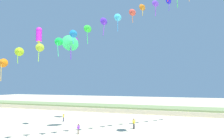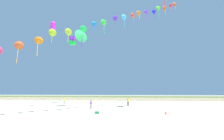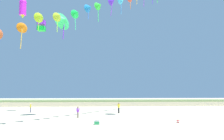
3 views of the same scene
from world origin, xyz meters
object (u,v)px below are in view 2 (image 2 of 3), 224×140
person_near_left (64,100)px  person_near_right (128,101)px  beach_cooler (97,112)px  beach_ball (166,113)px  large_kite_outer_drift (82,35)px  person_mid_center (91,104)px  large_kite_low_lead (73,41)px  large_kite_high_solo (53,28)px

person_near_left → person_near_right: size_ratio=0.92×
beach_cooler → beach_ball: bearing=4.5°
large_kite_outer_drift → beach_cooler: size_ratio=7.45×
person_near_right → person_mid_center: size_ratio=1.16×
person_near_right → large_kite_low_lead: size_ratio=0.88×
person_mid_center → beach_cooler: person_mid_center is taller
person_near_left → person_mid_center: 12.89m
large_kite_outer_drift → person_near_left: bearing=129.2°
beach_ball → person_near_left: bearing=143.1°
large_kite_high_solo → beach_ball: (20.00, -6.87, -15.44)m
person_mid_center → beach_cooler: bearing=-69.8°
person_near_right → beach_ball: 14.37m
person_mid_center → beach_ball: (11.90, -6.18, -0.69)m
person_near_left → person_mid_center: size_ratio=1.06×
large_kite_high_solo → beach_ball: large_kite_high_solo is taller
large_kite_low_lead → large_kite_high_solo: large_kite_low_lead is taller
person_near_left → large_kite_high_solo: bearing=-85.2°
person_near_left → large_kite_outer_drift: bearing=-50.8°
beach_ball → beach_cooler: bearing=-175.5°
person_near_left → large_kite_outer_drift: (6.49, -7.95, 13.24)m
person_near_left → beach_cooler: (11.37, -16.31, -0.72)m
person_mid_center → person_near_left: bearing=133.2°
person_mid_center → large_kite_high_solo: size_ratio=0.53×
person_near_left → person_near_right: bearing=-8.7°
person_near_right → large_kite_outer_drift: size_ratio=0.41×
large_kite_low_lead → large_kite_outer_drift: large_kite_low_lead is taller
person_mid_center → large_kite_outer_drift: bearing=148.2°
person_near_left → large_kite_outer_drift: large_kite_outer_drift is taller
person_mid_center → beach_ball: 13.43m
large_kite_low_lead → beach_cooler: (10.25, -17.81, -15.73)m
person_mid_center → large_kite_outer_drift: size_ratio=0.35×
person_mid_center → large_kite_outer_drift: (-2.34, 1.45, 13.30)m
large_kite_outer_drift → beach_ball: 21.37m
person_near_left → beach_ball: size_ratio=4.44×
large_kite_low_lead → large_kite_outer_drift: 11.01m
large_kite_low_lead → beach_ball: (19.61, -17.07, -15.77)m
person_mid_center → large_kite_low_lead: 20.13m
person_near_right → beach_ball: bearing=-67.5°
beach_cooler → beach_ball: size_ratio=1.59×
person_near_left → large_kite_high_solo: large_kite_high_solo is taller
person_near_right → beach_ball: person_near_right is taller
beach_ball → large_kite_low_lead: bearing=139.0°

